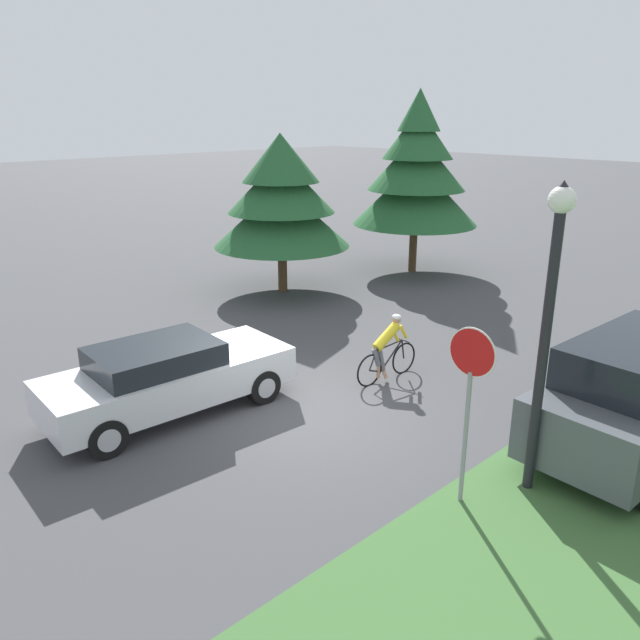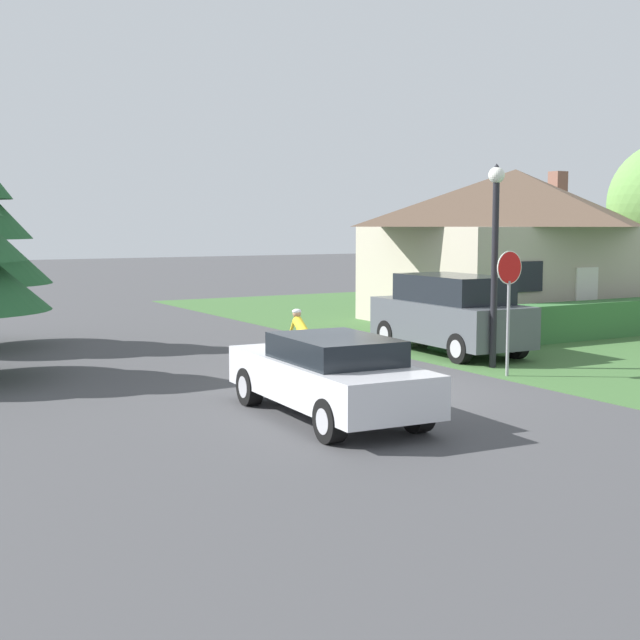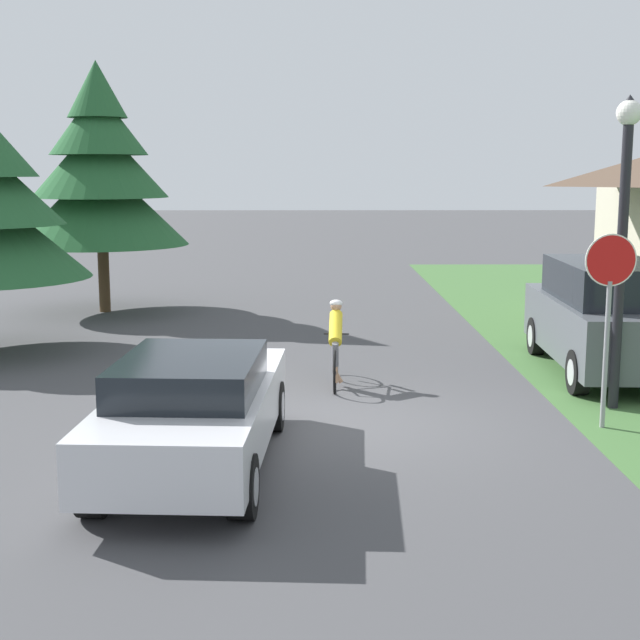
# 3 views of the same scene
# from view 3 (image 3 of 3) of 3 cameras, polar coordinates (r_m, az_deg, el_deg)

# --- Properties ---
(ground_plane) EXTENTS (140.00, 140.00, 0.00)m
(ground_plane) POSITION_cam_3_polar(r_m,az_deg,el_deg) (12.83, 1.22, -6.78)
(ground_plane) COLOR #424244
(sedan_left_lane) EXTENTS (2.07, 4.82, 1.44)m
(sedan_left_lane) POSITION_cam_3_polar(r_m,az_deg,el_deg) (10.95, -8.04, -5.66)
(sedan_left_lane) COLOR silver
(sedan_left_lane) RESTS_ON ground
(cyclist) EXTENTS (0.44, 1.80, 1.45)m
(cyclist) POSITION_cam_3_polar(r_m,az_deg,el_deg) (15.04, 1.01, -1.61)
(cyclist) COLOR black
(cyclist) RESTS_ON ground
(parked_suv_right) EXTENTS (2.12, 4.80, 2.02)m
(parked_suv_right) POSITION_cam_3_polar(r_m,az_deg,el_deg) (16.66, 17.85, 0.17)
(parked_suv_right) COLOR #4C5156
(parked_suv_right) RESTS_ON ground
(stop_sign) EXTENTS (0.73, 0.07, 2.75)m
(stop_sign) POSITION_cam_3_polar(r_m,az_deg,el_deg) (12.94, 18.02, 1.74)
(stop_sign) COLOR gray
(stop_sign) RESTS_ON ground
(street_lamp) EXTENTS (0.37, 0.37, 4.70)m
(street_lamp) POSITION_cam_3_polar(r_m,az_deg,el_deg) (14.02, 18.86, 6.60)
(street_lamp) COLOR black
(street_lamp) RESTS_ON ground
(conifer_tall_far) EXTENTS (4.38, 4.38, 6.31)m
(conifer_tall_far) POSITION_cam_3_polar(r_m,az_deg,el_deg) (23.43, -13.91, 9.01)
(conifer_tall_far) COLOR #4C3823
(conifer_tall_far) RESTS_ON ground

